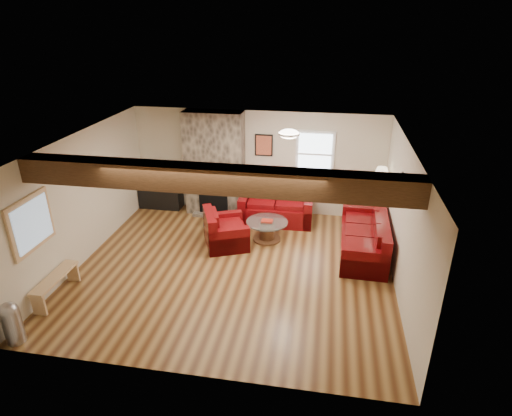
{
  "coord_description": "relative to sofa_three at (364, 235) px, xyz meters",
  "views": [
    {
      "loc": [
        1.62,
        -6.92,
        4.5
      ],
      "look_at": [
        0.36,
        0.4,
        1.13
      ],
      "focal_mm": 30.0,
      "sensor_mm": 36.0,
      "label": 1
    }
  ],
  "objects": [
    {
      "name": "pedal_bin",
      "position": [
        -5.28,
        -3.6,
        -0.06
      ],
      "size": [
        0.29,
        0.29,
        0.69
      ],
      "primitive_type": null,
      "rotation": [
        0.0,
        0.0,
        -0.04
      ],
      "color": "#A2A1A6",
      "rests_on": "floor"
    },
    {
      "name": "chimney_breast",
      "position": [
        -3.48,
        1.45,
        0.81
      ],
      "size": [
        1.4,
        0.67,
        2.5
      ],
      "color": "#36302A",
      "rests_on": "floor"
    },
    {
      "name": "room",
      "position": [
        -2.48,
        -1.05,
        0.84
      ],
      "size": [
        8.0,
        8.0,
        8.0
      ],
      "color": "#512E15",
      "rests_on": "ground"
    },
    {
      "name": "floor_lamp",
      "position": [
        0.32,
        0.92,
        0.92
      ],
      "size": [
        0.4,
        0.4,
        1.56
      ],
      "color": "tan",
      "rests_on": "floor"
    },
    {
      "name": "oak_beam",
      "position": [
        -2.48,
        -2.3,
        1.9
      ],
      "size": [
        6.0,
        0.36,
        0.38
      ],
      "primitive_type": "cube",
      "color": "black",
      "rests_on": "room"
    },
    {
      "name": "hatch_window",
      "position": [
        -5.44,
        -2.55,
        1.04
      ],
      "size": [
        0.08,
        1.0,
        0.9
      ],
      "primitive_type": null,
      "color": "tan",
      "rests_on": "room"
    },
    {
      "name": "sofa_three",
      "position": [
        0.0,
        0.0,
        0.0
      ],
      "size": [
        0.94,
        2.14,
        0.82
      ],
      "primitive_type": null,
      "rotation": [
        0.0,
        0.0,
        -1.6
      ],
      "color": "#4B050A",
      "rests_on": "floor"
    },
    {
      "name": "tv_cabinet",
      "position": [
        -4.93,
        1.48,
        -0.15
      ],
      "size": [
        1.05,
        0.42,
        0.53
      ],
      "primitive_type": "cube",
      "color": "black",
      "rests_on": "floor"
    },
    {
      "name": "back_window",
      "position": [
        -1.13,
        1.66,
        1.14
      ],
      "size": [
        0.9,
        0.08,
        1.1
      ],
      "primitive_type": null,
      "color": "white",
      "rests_on": "room"
    },
    {
      "name": "artwork_back",
      "position": [
        -2.33,
        1.66,
        1.29
      ],
      "size": [
        0.42,
        0.06,
        0.52
      ],
      "primitive_type": null,
      "color": "black",
      "rests_on": "room"
    },
    {
      "name": "ceiling_dome",
      "position": [
        -1.58,
        -0.15,
        2.03
      ],
      "size": [
        0.4,
        0.4,
        0.18
      ],
      "primitive_type": null,
      "color": "white",
      "rests_on": "room"
    },
    {
      "name": "pine_bench",
      "position": [
        -5.31,
        -2.47,
        -0.21
      ],
      "size": [
        0.25,
        1.09,
        0.41
      ],
      "primitive_type": null,
      "color": "tan",
      "rests_on": "floor"
    },
    {
      "name": "television",
      "position": [
        -4.93,
        1.48,
        0.35
      ],
      "size": [
        0.81,
        0.11,
        0.47
      ],
      "primitive_type": "imported",
      "color": "black",
      "rests_on": "tv_cabinet"
    },
    {
      "name": "coal_bucket",
      "position": [
        -3.44,
        0.61,
        -0.27
      ],
      "size": [
        0.3,
        0.3,
        0.28
      ],
      "primitive_type": null,
      "color": "gray",
      "rests_on": "floor"
    },
    {
      "name": "artwork_right",
      "position": [
        0.48,
        -0.75,
        1.34
      ],
      "size": [
        0.06,
        0.55,
        0.42
      ],
      "primitive_type": null,
      "color": "black",
      "rests_on": "room"
    },
    {
      "name": "coffee_table",
      "position": [
        -2.02,
        0.2,
        -0.19
      ],
      "size": [
        0.9,
        0.9,
        0.47
      ],
      "color": "#462716",
      "rests_on": "floor"
    },
    {
      "name": "loveseat",
      "position": [
        -1.95,
        1.18,
        0.04
      ],
      "size": [
        1.73,
        1.03,
        0.9
      ],
      "primitive_type": null,
      "rotation": [
        0.0,
        0.0,
        0.04
      ],
      "color": "#4B050A",
      "rests_on": "floor"
    },
    {
      "name": "armchair_red",
      "position": [
        -2.85,
        -0.15,
        -0.02
      ],
      "size": [
        1.15,
        1.21,
        0.78
      ],
      "primitive_type": null,
      "rotation": [
        0.0,
        0.0,
        1.97
      ],
      "color": "#4B050A",
      "rests_on": "floor"
    }
  ]
}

